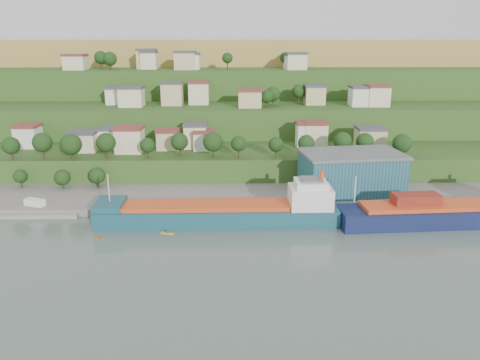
{
  "coord_description": "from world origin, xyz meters",
  "views": [
    {
      "loc": [
        9.18,
        -110.44,
        48.75
      ],
      "look_at": [
        11.02,
        15.0,
        10.76
      ],
      "focal_mm": 35.0,
      "sensor_mm": 36.0,
      "label": 1
    }
  ],
  "objects_px": {
    "warehouse": "(351,172)",
    "caravan": "(35,204)",
    "cargo_ship_far": "(461,214)",
    "cargo_ship_near": "(225,214)",
    "kayak_orange": "(99,238)"
  },
  "relations": [
    {
      "from": "cargo_ship_far",
      "to": "kayak_orange",
      "type": "bearing_deg",
      "value": -178.35
    },
    {
      "from": "caravan",
      "to": "cargo_ship_near",
      "type": "bearing_deg",
      "value": 11.87
    },
    {
      "from": "warehouse",
      "to": "kayak_orange",
      "type": "relative_size",
      "value": 11.39
    },
    {
      "from": "cargo_ship_near",
      "to": "caravan",
      "type": "xyz_separation_m",
      "value": [
        -55.78,
        9.55,
        -0.11
      ]
    },
    {
      "from": "warehouse",
      "to": "caravan",
      "type": "height_order",
      "value": "warehouse"
    },
    {
      "from": "cargo_ship_far",
      "to": "kayak_orange",
      "type": "distance_m",
      "value": 96.95
    },
    {
      "from": "caravan",
      "to": "cargo_ship_far",
      "type": "bearing_deg",
      "value": 16.56
    },
    {
      "from": "cargo_ship_far",
      "to": "kayak_orange",
      "type": "height_order",
      "value": "cargo_ship_far"
    },
    {
      "from": "warehouse",
      "to": "caravan",
      "type": "xyz_separation_m",
      "value": [
        -95.19,
        -11.91,
        -5.85
      ]
    },
    {
      "from": "cargo_ship_near",
      "to": "cargo_ship_far",
      "type": "relative_size",
      "value": 1.04
    },
    {
      "from": "cargo_ship_far",
      "to": "caravan",
      "type": "height_order",
      "value": "cargo_ship_far"
    },
    {
      "from": "cargo_ship_near",
      "to": "warehouse",
      "type": "relative_size",
      "value": 1.99
    },
    {
      "from": "caravan",
      "to": "kayak_orange",
      "type": "relative_size",
      "value": 2.05
    },
    {
      "from": "cargo_ship_far",
      "to": "caravan",
      "type": "bearing_deg",
      "value": 171.15
    },
    {
      "from": "cargo_ship_far",
      "to": "caravan",
      "type": "xyz_separation_m",
      "value": [
        -120.4,
        10.59,
        -0.11
      ]
    }
  ]
}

